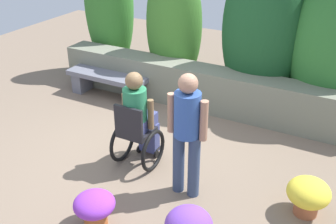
% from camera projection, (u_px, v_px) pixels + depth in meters
% --- Properties ---
extents(ground_plane, '(12.65, 12.65, 0.00)m').
position_uv_depth(ground_plane, '(143.00, 158.00, 5.68)').
color(ground_plane, '#7C6957').
extents(stone_retaining_wall, '(5.25, 0.49, 0.71)m').
position_uv_depth(stone_retaining_wall, '(199.00, 87.00, 6.95)').
color(stone_retaining_wall, slate).
rests_on(stone_retaining_wall, ground).
extents(hedge_backdrop, '(5.41, 0.99, 2.77)m').
position_uv_depth(hedge_backdrop, '(228.00, 27.00, 6.85)').
color(hedge_backdrop, '#36792D').
rests_on(hedge_backdrop, ground).
extents(stone_bench, '(1.51, 0.42, 0.44)m').
position_uv_depth(stone_bench, '(107.00, 82.00, 7.32)').
color(stone_bench, slate).
rests_on(stone_bench, ground).
extents(person_in_wheelchair, '(0.53, 0.66, 1.33)m').
position_uv_depth(person_in_wheelchair, '(138.00, 122.00, 5.30)').
color(person_in_wheelchair, black).
rests_on(person_in_wheelchair, ground).
extents(person_standing_companion, '(0.49, 0.30, 1.55)m').
position_uv_depth(person_standing_companion, '(187.00, 128.00, 4.61)').
color(person_standing_companion, '#344463').
rests_on(person_standing_companion, ground).
extents(flower_pot_purple_near, '(0.48, 0.48, 0.45)m').
position_uv_depth(flower_pot_purple_near, '(308.00, 195.00, 4.56)').
color(flower_pot_purple_near, '#A05635').
rests_on(flower_pot_purple_near, ground).
extents(flower_pot_red_accent, '(0.45, 0.45, 0.41)m').
position_uv_depth(flower_pot_red_accent, '(95.00, 207.00, 4.40)').
color(flower_pot_red_accent, '#AF5B2C').
rests_on(flower_pot_red_accent, ground).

